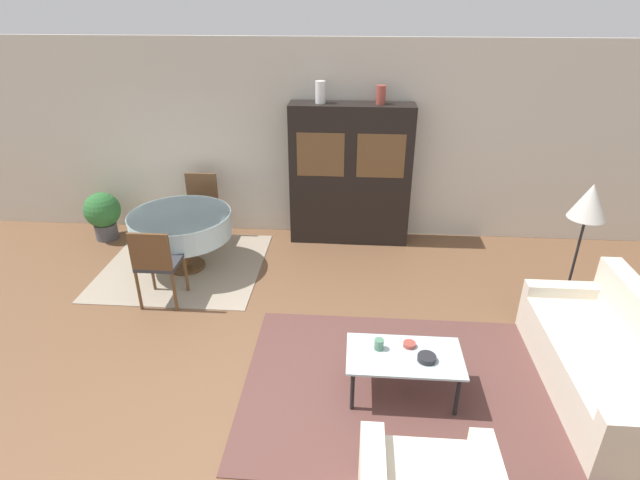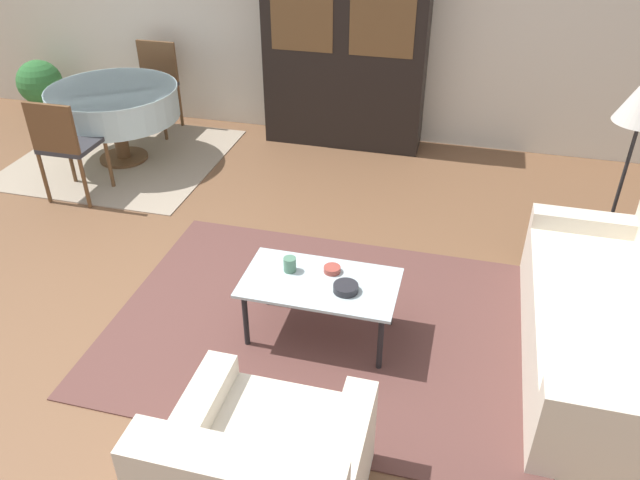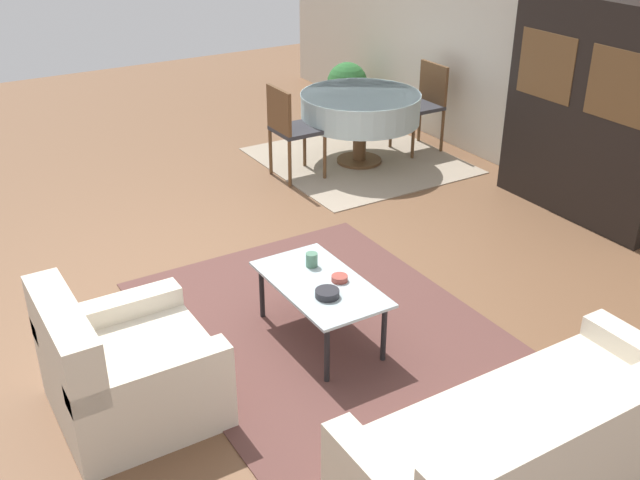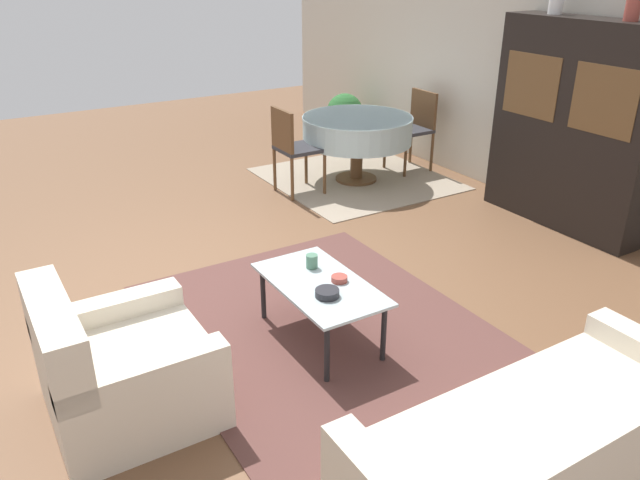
# 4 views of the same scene
# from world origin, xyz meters

# --- Properties ---
(ground_plane) EXTENTS (14.00, 14.00, 0.00)m
(ground_plane) POSITION_xyz_m (0.00, 0.00, 0.00)
(ground_plane) COLOR brown
(wall_back) EXTENTS (10.00, 0.06, 2.70)m
(wall_back) POSITION_xyz_m (0.00, 3.63, 1.35)
(wall_back) COLOR beige
(wall_back) RESTS_ON ground_plane
(area_rug) EXTENTS (2.87, 2.10, 0.01)m
(area_rug) POSITION_xyz_m (1.02, 0.38, 0.01)
(area_rug) COLOR brown
(area_rug) RESTS_ON ground_plane
(dining_rug) EXTENTS (2.01, 1.91, 0.01)m
(dining_rug) POSITION_xyz_m (-1.65, 2.40, 0.01)
(dining_rug) COLOR gray
(dining_rug) RESTS_ON ground_plane
(couch) EXTENTS (0.89, 1.93, 0.85)m
(couch) POSITION_xyz_m (2.81, 0.47, 0.30)
(couch) COLOR beige
(couch) RESTS_ON ground_plane
(armchair) EXTENTS (0.90, 0.88, 0.82)m
(armchair) POSITION_xyz_m (1.08, -1.07, 0.30)
(armchair) COLOR beige
(armchair) RESTS_ON ground_plane
(coffee_table) EXTENTS (0.99, 0.55, 0.43)m
(coffee_table) POSITION_xyz_m (1.00, 0.29, 0.39)
(coffee_table) COLOR black
(coffee_table) RESTS_ON area_rug
(display_cabinet) EXTENTS (1.63, 0.40, 1.92)m
(display_cabinet) POSITION_xyz_m (0.47, 3.38, 0.96)
(display_cabinet) COLOR black
(display_cabinet) RESTS_ON ground_plane
(dining_table) EXTENTS (1.25, 1.25, 0.75)m
(dining_table) POSITION_xyz_m (-1.61, 2.38, 0.61)
(dining_table) COLOR brown
(dining_table) RESTS_ON dining_rug
(dining_chair_near) EXTENTS (0.44, 0.44, 0.94)m
(dining_chair_near) POSITION_xyz_m (-1.61, 1.53, 0.56)
(dining_chair_near) COLOR brown
(dining_chair_near) RESTS_ON dining_rug
(dining_chair_far) EXTENTS (0.44, 0.44, 0.94)m
(dining_chair_far) POSITION_xyz_m (-1.61, 3.22, 0.56)
(dining_chair_far) COLOR brown
(dining_chair_far) RESTS_ON dining_rug
(cup) EXTENTS (0.08, 0.08, 0.10)m
(cup) POSITION_xyz_m (0.79, 0.36, 0.49)
(cup) COLOR #4C7A60
(cup) RESTS_ON coffee_table
(bowl) EXTENTS (0.16, 0.16, 0.05)m
(bowl) POSITION_xyz_m (1.18, 0.24, 0.46)
(bowl) COLOR #232328
(bowl) RESTS_ON coffee_table
(bowl_small) EXTENTS (0.11, 0.11, 0.04)m
(bowl_small) POSITION_xyz_m (1.05, 0.41, 0.46)
(bowl_small) COLOR #9E4238
(bowl_small) RESTS_ON coffee_table
(vase_short) EXTENTS (0.12, 0.12, 0.23)m
(vase_short) POSITION_xyz_m (0.82, 3.38, 2.04)
(vase_short) COLOR #9E4238
(vase_short) RESTS_ON display_cabinet
(potted_plant) EXTENTS (0.50, 0.50, 0.69)m
(potted_plant) POSITION_xyz_m (-3.02, 3.13, 0.39)
(potted_plant) COLOR #4C4C51
(potted_plant) RESTS_ON ground_plane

